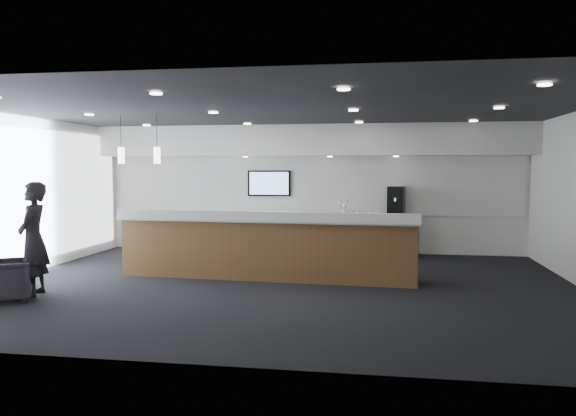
% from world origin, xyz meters
% --- Properties ---
extents(ground, '(10.00, 10.00, 0.00)m').
position_xyz_m(ground, '(0.00, 0.00, 0.00)').
color(ground, black).
rests_on(ground, ground).
extents(ceiling, '(10.00, 8.00, 0.02)m').
position_xyz_m(ceiling, '(0.00, 0.00, 3.00)').
color(ceiling, black).
rests_on(ceiling, back_wall).
extents(back_wall, '(10.00, 0.02, 3.00)m').
position_xyz_m(back_wall, '(0.00, 4.00, 1.50)').
color(back_wall, white).
rests_on(back_wall, ground).
extents(left_wall, '(0.02, 8.00, 3.00)m').
position_xyz_m(left_wall, '(-5.00, 0.00, 1.50)').
color(left_wall, white).
rests_on(left_wall, ground).
extents(soffit_bulkhead, '(10.00, 0.90, 0.70)m').
position_xyz_m(soffit_bulkhead, '(0.00, 3.55, 2.65)').
color(soffit_bulkhead, silver).
rests_on(soffit_bulkhead, back_wall).
extents(alcove_panel, '(9.80, 0.06, 1.40)m').
position_xyz_m(alcove_panel, '(0.00, 3.97, 1.60)').
color(alcove_panel, silver).
rests_on(alcove_panel, back_wall).
extents(window_blinds_wall, '(0.04, 7.36, 2.55)m').
position_xyz_m(window_blinds_wall, '(-4.96, 0.00, 1.50)').
color(window_blinds_wall, silver).
rests_on(window_blinds_wall, left_wall).
extents(back_credenza, '(5.06, 0.66, 0.95)m').
position_xyz_m(back_credenza, '(-0.00, 3.64, 0.48)').
color(back_credenza, '#919399').
rests_on(back_credenza, ground).
extents(wall_tv, '(1.05, 0.08, 0.62)m').
position_xyz_m(wall_tv, '(-1.00, 3.91, 1.65)').
color(wall_tv, black).
rests_on(wall_tv, back_wall).
extents(pendant_left, '(0.12, 0.12, 0.30)m').
position_xyz_m(pendant_left, '(-2.40, 0.80, 2.25)').
color(pendant_left, '#FFE7C6').
rests_on(pendant_left, ceiling).
extents(pendant_right, '(0.12, 0.12, 0.30)m').
position_xyz_m(pendant_right, '(-3.10, 0.80, 2.25)').
color(pendant_right, '#FFE7C6').
rests_on(pendant_right, ceiling).
extents(ceiling_can_lights, '(7.00, 5.00, 0.02)m').
position_xyz_m(ceiling_can_lights, '(0.00, 0.00, 2.97)').
color(ceiling_can_lights, silver).
rests_on(ceiling_can_lights, ceiling).
extents(service_counter, '(5.53, 1.18, 1.49)m').
position_xyz_m(service_counter, '(-0.39, 0.59, 0.57)').
color(service_counter, brown).
rests_on(service_counter, ground).
extents(coffee_machine, '(0.43, 0.52, 0.65)m').
position_xyz_m(coffee_machine, '(2.02, 3.69, 1.27)').
color(coffee_machine, black).
rests_on(coffee_machine, back_credenza).
extents(info_sign_left, '(0.18, 0.02, 0.25)m').
position_xyz_m(info_sign_left, '(-0.30, 3.54, 1.08)').
color(info_sign_left, silver).
rests_on(info_sign_left, back_credenza).
extents(info_sign_right, '(0.16, 0.03, 0.22)m').
position_xyz_m(info_sign_right, '(1.02, 3.56, 1.06)').
color(info_sign_right, silver).
rests_on(info_sign_right, back_credenza).
extents(armchair, '(0.95, 0.94, 0.64)m').
position_xyz_m(armchair, '(-3.93, -1.80, 0.32)').
color(armchair, black).
rests_on(armchair, ground).
extents(lounge_guest, '(0.58, 0.74, 1.80)m').
position_xyz_m(lounge_guest, '(-3.74, -1.38, 0.90)').
color(lounge_guest, black).
rests_on(lounge_guest, ground).
extents(cup_0, '(0.10, 0.10, 0.09)m').
position_xyz_m(cup_0, '(1.58, 3.53, 1.00)').
color(cup_0, white).
rests_on(cup_0, back_credenza).
extents(cup_1, '(0.13, 0.13, 0.09)m').
position_xyz_m(cup_1, '(1.44, 3.53, 1.00)').
color(cup_1, white).
rests_on(cup_1, back_credenza).
extents(cup_2, '(0.12, 0.12, 0.09)m').
position_xyz_m(cup_2, '(1.30, 3.53, 1.00)').
color(cup_2, white).
rests_on(cup_2, back_credenza).
extents(cup_3, '(0.12, 0.12, 0.09)m').
position_xyz_m(cup_3, '(1.16, 3.53, 1.00)').
color(cup_3, white).
rests_on(cup_3, back_credenza).
extents(cup_4, '(0.13, 0.13, 0.09)m').
position_xyz_m(cup_4, '(1.02, 3.53, 1.00)').
color(cup_4, white).
rests_on(cup_4, back_credenza).
extents(cup_5, '(0.10, 0.10, 0.09)m').
position_xyz_m(cup_5, '(0.88, 3.53, 1.00)').
color(cup_5, white).
rests_on(cup_5, back_credenza).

